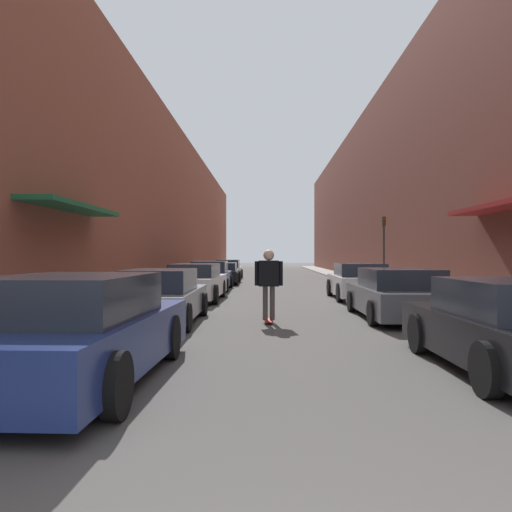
{
  "coord_description": "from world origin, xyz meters",
  "views": [
    {
      "loc": [
        -0.49,
        -1.36,
        1.68
      ],
      "look_at": [
        -0.78,
        12.64,
        1.63
      ],
      "focal_mm": 35.0,
      "sensor_mm": 36.0,
      "label": 1
    }
  ],
  "objects_px": {
    "parked_car_left_5": "(228,270)",
    "skateboarder": "(269,278)",
    "parked_car_left_2": "(196,283)",
    "parked_car_left_0": "(78,331)",
    "traffic_light": "(384,243)",
    "parked_car_left_1": "(161,297)",
    "parked_car_right_0": "(511,328)",
    "parked_car_left_3": "(210,276)",
    "parked_car_right_1": "(398,295)",
    "parked_car_right_2": "(359,282)",
    "parked_car_left_4": "(222,273)"
  },
  "relations": [
    {
      "from": "parked_car_left_5",
      "to": "skateboarder",
      "type": "height_order",
      "value": "skateboarder"
    },
    {
      "from": "parked_car_left_2",
      "to": "parked_car_left_5",
      "type": "bearing_deg",
      "value": 90.28
    },
    {
      "from": "parked_car_left_5",
      "to": "skateboarder",
      "type": "relative_size",
      "value": 2.52
    },
    {
      "from": "parked_car_left_0",
      "to": "traffic_light",
      "type": "bearing_deg",
      "value": 65.21
    },
    {
      "from": "parked_car_left_1",
      "to": "parked_car_right_0",
      "type": "distance_m",
      "value": 7.81
    },
    {
      "from": "parked_car_left_2",
      "to": "parked_car_left_3",
      "type": "height_order",
      "value": "parked_car_left_3"
    },
    {
      "from": "parked_car_left_0",
      "to": "parked_car_left_3",
      "type": "xyz_separation_m",
      "value": [
        -0.2,
        17.01,
        -0.03
      ]
    },
    {
      "from": "parked_car_left_5",
      "to": "parked_car_right_0",
      "type": "height_order",
      "value": "parked_car_right_0"
    },
    {
      "from": "parked_car_right_1",
      "to": "traffic_light",
      "type": "height_order",
      "value": "traffic_light"
    },
    {
      "from": "parked_car_left_5",
      "to": "parked_car_right_0",
      "type": "distance_m",
      "value": 28.01
    },
    {
      "from": "parked_car_left_0",
      "to": "parked_car_right_2",
      "type": "height_order",
      "value": "parked_car_left_0"
    },
    {
      "from": "parked_car_left_1",
      "to": "parked_car_left_5",
      "type": "relative_size",
      "value": 1.03
    },
    {
      "from": "parked_car_left_1",
      "to": "traffic_light",
      "type": "distance_m",
      "value": 14.34
    },
    {
      "from": "parked_car_left_5",
      "to": "parked_car_left_2",
      "type": "bearing_deg",
      "value": -89.72
    },
    {
      "from": "parked_car_left_2",
      "to": "parked_car_left_4",
      "type": "xyz_separation_m",
      "value": [
        0.04,
        10.49,
        -0.06
      ]
    },
    {
      "from": "traffic_light",
      "to": "parked_car_left_3",
      "type": "bearing_deg",
      "value": -177.49
    },
    {
      "from": "parked_car_left_0",
      "to": "parked_car_left_4",
      "type": "xyz_separation_m",
      "value": [
        -0.08,
        22.13,
        -0.09
      ]
    },
    {
      "from": "parked_car_left_3",
      "to": "traffic_light",
      "type": "height_order",
      "value": "traffic_light"
    },
    {
      "from": "parked_car_left_3",
      "to": "skateboarder",
      "type": "bearing_deg",
      "value": -76.48
    },
    {
      "from": "parked_car_left_1",
      "to": "skateboarder",
      "type": "relative_size",
      "value": 2.6
    },
    {
      "from": "parked_car_right_1",
      "to": "parked_car_left_3",
      "type": "bearing_deg",
      "value": 120.49
    },
    {
      "from": "parked_car_left_0",
      "to": "traffic_light",
      "type": "height_order",
      "value": "traffic_light"
    },
    {
      "from": "parked_car_left_5",
      "to": "traffic_light",
      "type": "relative_size",
      "value": 1.35
    },
    {
      "from": "parked_car_left_0",
      "to": "parked_car_left_1",
      "type": "xyz_separation_m",
      "value": [
        -0.12,
        5.68,
        -0.05
      ]
    },
    {
      "from": "parked_car_right_1",
      "to": "parked_car_right_2",
      "type": "height_order",
      "value": "parked_car_right_2"
    },
    {
      "from": "parked_car_left_3",
      "to": "parked_car_right_2",
      "type": "relative_size",
      "value": 1.06
    },
    {
      "from": "parked_car_left_1",
      "to": "parked_car_left_2",
      "type": "distance_m",
      "value": 5.97
    },
    {
      "from": "parked_car_left_2",
      "to": "parked_car_right_2",
      "type": "relative_size",
      "value": 1.06
    },
    {
      "from": "parked_car_left_1",
      "to": "parked_car_left_4",
      "type": "bearing_deg",
      "value": 89.87
    },
    {
      "from": "skateboarder",
      "to": "parked_car_left_3",
      "type": "bearing_deg",
      "value": 103.52
    },
    {
      "from": "parked_car_left_0",
      "to": "parked_car_left_3",
      "type": "relative_size",
      "value": 1.02
    },
    {
      "from": "parked_car_left_5",
      "to": "parked_car_right_0",
      "type": "relative_size",
      "value": 1.05
    },
    {
      "from": "parked_car_left_2",
      "to": "traffic_light",
      "type": "bearing_deg",
      "value": 35.13
    },
    {
      "from": "parked_car_left_0",
      "to": "parked_car_left_5",
      "type": "height_order",
      "value": "parked_car_left_0"
    },
    {
      "from": "parked_car_right_0",
      "to": "parked_car_right_1",
      "type": "relative_size",
      "value": 0.91
    },
    {
      "from": "parked_car_left_1",
      "to": "skateboarder",
      "type": "distance_m",
      "value": 2.67
    },
    {
      "from": "skateboarder",
      "to": "parked_car_right_1",
      "type": "bearing_deg",
      "value": 15.22
    },
    {
      "from": "parked_car_left_3",
      "to": "parked_car_left_1",
      "type": "bearing_deg",
      "value": -89.61
    },
    {
      "from": "parked_car_left_3",
      "to": "parked_car_right_1",
      "type": "bearing_deg",
      "value": -59.51
    },
    {
      "from": "parked_car_left_5",
      "to": "skateboarder",
      "type": "distance_m",
      "value": 22.45
    },
    {
      "from": "parked_car_left_5",
      "to": "parked_car_left_3",
      "type": "bearing_deg",
      "value": -89.98
    },
    {
      "from": "parked_car_left_0",
      "to": "parked_car_left_4",
      "type": "bearing_deg",
      "value": 90.22
    },
    {
      "from": "parked_car_right_0",
      "to": "parked_car_right_1",
      "type": "xyz_separation_m",
      "value": [
        -0.04,
        5.97,
        -0.01
      ]
    },
    {
      "from": "parked_car_left_4",
      "to": "traffic_light",
      "type": "height_order",
      "value": "traffic_light"
    },
    {
      "from": "parked_car_left_0",
      "to": "parked_car_right_0",
      "type": "xyz_separation_m",
      "value": [
        5.92,
        0.72,
        -0.04
      ]
    },
    {
      "from": "parked_car_left_3",
      "to": "skateboarder",
      "type": "relative_size",
      "value": 2.61
    },
    {
      "from": "parked_car_left_3",
      "to": "parked_car_left_4",
      "type": "xyz_separation_m",
      "value": [
        0.11,
        5.12,
        -0.05
      ]
    },
    {
      "from": "parked_car_left_0",
      "to": "skateboarder",
      "type": "bearing_deg",
      "value": 66.51
    },
    {
      "from": "parked_car_left_0",
      "to": "parked_car_left_5",
      "type": "distance_m",
      "value": 28.05
    },
    {
      "from": "parked_car_left_4",
      "to": "parked_car_left_5",
      "type": "relative_size",
      "value": 0.98
    }
  ]
}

